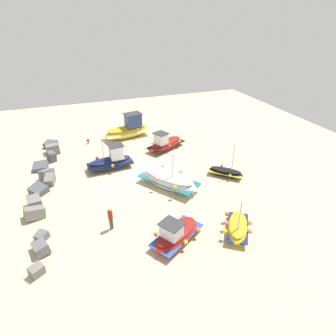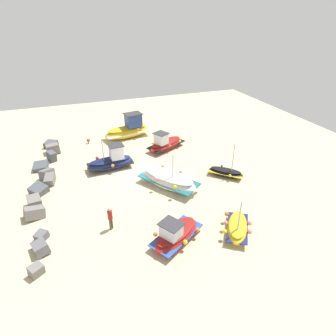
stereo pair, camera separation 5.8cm
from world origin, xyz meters
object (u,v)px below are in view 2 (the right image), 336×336
Objects in this scene: fishing_boat_2 at (111,161)px; person_walking at (110,217)px; fishing_boat_0 at (165,144)px; fishing_boat_6 at (176,234)px; fishing_boat_4 at (128,130)px; fishing_boat_5 at (237,227)px; mooring_buoy_0 at (88,140)px; fishing_boat_1 at (168,180)px; fishing_boat_3 at (226,172)px.

person_walking is at bearing -104.58° from fishing_boat_2.
fishing_boat_0 reaches higher than fishing_boat_6.
fishing_boat_4 is 15.91m from person_walking.
fishing_boat_5 is 6.09× the size of mooring_buoy_0.
fishing_boat_5 is at bearing 139.68° from fishing_boat_6.
mooring_buoy_0 is at bearing -8.61° from fishing_boat_1.
fishing_boat_1 is at bearing 43.30° from fishing_boat_3.
fishing_boat_4 reaches higher than mooring_buoy_0.
fishing_boat_3 is 7.35m from fishing_boat_5.
fishing_boat_5 is (-13.80, -0.15, -0.21)m from fishing_boat_0.
fishing_boat_3 reaches higher than person_walking.
fishing_boat_4 is at bearing -86.57° from mooring_buoy_0.
person_walking is (-3.55, 10.76, 0.63)m from fishing_boat_3.
person_walking is (-8.35, 1.49, 0.25)m from fishing_boat_2.
fishing_boat_0 is at bearing -138.40° from fishing_boat_6.
fishing_boat_3 is at bearing -111.16° from person_walking.
fishing_boat_3 is 15.66m from mooring_buoy_0.
fishing_boat_6 is at bearing 84.76° from fishing_boat_3.
fishing_boat_2 is at bearing -167.39° from mooring_buoy_0.
fishing_boat_4 is at bearing -125.00° from fishing_boat_6.
fishing_boat_1 is 12.52m from mooring_buoy_0.
fishing_boat_4 is 17.78m from fishing_boat_6.
fishing_boat_3 is at bearing -31.83° from fishing_boat_2.
fishing_boat_4 is (11.58, 0.74, 0.28)m from fishing_boat_1.
fishing_boat_3 reaches higher than mooring_buoy_0.
fishing_boat_0 is at bearing -119.49° from mooring_buoy_0.
fishing_boat_3 is at bearing -72.49° from fishing_boat_4.
fishing_boat_0 is at bearing -74.89° from person_walking.
fishing_boat_2 is 13.09m from fishing_boat_5.
fishing_boat_1 is 1.64× the size of fishing_boat_5.
fishing_boat_5 is 1.96× the size of person_walking.
mooring_buoy_0 is at bearing 57.24° from fishing_boat_5.
fishing_boat_0 is 6.52m from fishing_boat_2.
fishing_boat_2 is at bearing -6.55° from fishing_boat_0.
fishing_boat_4 is at bearing 60.79° from fishing_boat_2.
fishing_boat_3 reaches higher than fishing_boat_1.
person_walking is at bearing -117.15° from fishing_boat_4.
mooring_buoy_0 is (17.48, 3.64, -0.21)m from fishing_boat_6.
fishing_boat_5 reaches higher than mooring_buoy_0.
mooring_buoy_0 is (11.39, 10.75, 0.00)m from fishing_boat_3.
fishing_boat_5 is 8.37m from person_walking.
fishing_boat_6 is at bearing 115.58° from fishing_boat_5.
fishing_boat_2 is at bearing 5.56° from fishing_boat_1.
fishing_boat_4 is 1.36× the size of fishing_boat_6.
mooring_buoy_0 is at bearing -56.72° from fishing_boat_0.
mooring_buoy_0 is at bearing 173.28° from fishing_boat_4.
fishing_boat_2 reaches higher than person_walking.
fishing_boat_5 is at bearing 109.91° from fishing_boat_3.
fishing_boat_5 is at bearing -90.61° from fishing_boat_4.
fishing_boat_3 is at bearing -124.94° from fishing_boat_1.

